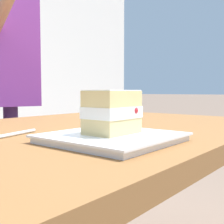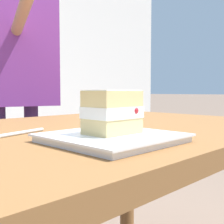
{
  "view_description": "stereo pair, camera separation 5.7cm",
  "coord_description": "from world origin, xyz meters",
  "px_view_note": "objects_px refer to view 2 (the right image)",
  "views": [
    {
      "loc": [
        -0.47,
        -0.57,
        0.82
      ],
      "look_at": [
        -0.03,
        -0.22,
        0.78
      ],
      "focal_mm": 46.8,
      "sensor_mm": 36.0,
      "label": 1
    },
    {
      "loc": [
        -0.43,
        -0.62,
        0.82
      ],
      "look_at": [
        -0.03,
        -0.22,
        0.78
      ],
      "focal_mm": 46.8,
      "sensor_mm": 36.0,
      "label": 2
    }
  ],
  "objects_px": {
    "dessert_plate": "(112,138)",
    "dessert_fork": "(12,134)",
    "patio_table": "(61,169)",
    "cake_slice": "(112,112)",
    "diner_person": "(14,56)"
  },
  "relations": [
    {
      "from": "cake_slice",
      "to": "patio_table",
      "type": "bearing_deg",
      "value": 82.46
    },
    {
      "from": "patio_table",
      "to": "dessert_plate",
      "type": "xyz_separation_m",
      "value": [
        -0.03,
        -0.22,
        0.11
      ]
    },
    {
      "from": "cake_slice",
      "to": "diner_person",
      "type": "height_order",
      "value": "diner_person"
    },
    {
      "from": "dessert_plate",
      "to": "diner_person",
      "type": "bearing_deg",
      "value": 73.78
    },
    {
      "from": "patio_table",
      "to": "dessert_plate",
      "type": "relative_size",
      "value": 6.02
    },
    {
      "from": "dessert_plate",
      "to": "dessert_fork",
      "type": "relative_size",
      "value": 1.39
    },
    {
      "from": "patio_table",
      "to": "diner_person",
      "type": "relative_size",
      "value": 0.94
    },
    {
      "from": "dessert_fork",
      "to": "diner_person",
      "type": "height_order",
      "value": "diner_person"
    },
    {
      "from": "dessert_fork",
      "to": "patio_table",
      "type": "bearing_deg",
      "value": 2.16
    },
    {
      "from": "cake_slice",
      "to": "dessert_fork",
      "type": "bearing_deg",
      "value": 116.31
    },
    {
      "from": "dessert_plate",
      "to": "dessert_fork",
      "type": "height_order",
      "value": "dessert_plate"
    },
    {
      "from": "dessert_plate",
      "to": "cake_slice",
      "type": "relative_size",
      "value": 2.24
    },
    {
      "from": "patio_table",
      "to": "diner_person",
      "type": "xyz_separation_m",
      "value": [
        0.24,
        0.72,
        0.37
      ]
    },
    {
      "from": "patio_table",
      "to": "dessert_fork",
      "type": "relative_size",
      "value": 8.35
    },
    {
      "from": "dessert_plate",
      "to": "dessert_fork",
      "type": "bearing_deg",
      "value": 115.44
    }
  ]
}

